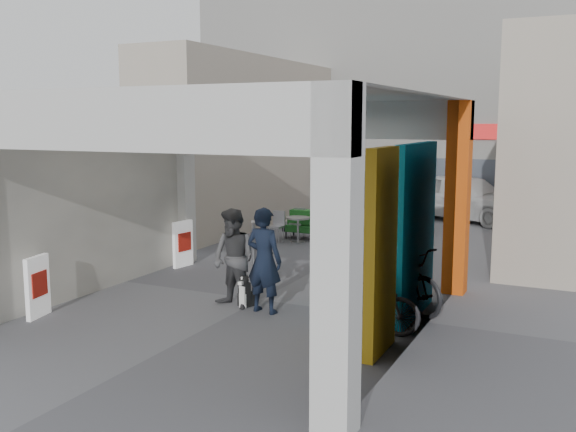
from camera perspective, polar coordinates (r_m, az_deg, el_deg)
The scene contains 21 objects.
ground at distance 11.46m, azimuth -2.51°, elevation -7.45°, with size 90.00×90.00×0.00m, color #5A5B60.
arcade_canopy at distance 10.08m, azimuth -2.08°, elevation 3.69°, with size 6.40×6.45×6.40m.
far_building at distance 24.29m, azimuth 13.44°, elevation 10.22°, with size 18.00×4.08×8.00m.
plaza_bldg_left at distance 19.78m, azimuth -3.82°, elevation 6.57°, with size 2.00×9.00×5.00m, color #AEA090.
plaza_bldg_right at distance 17.24m, azimuth 23.36°, elevation 5.63°, with size 2.00×9.00×5.00m, color #AEA090.
bollard_left at distance 14.15m, azimuth -3.08°, elevation -2.42°, with size 0.09×0.09×0.95m, color gray.
bollard_center at distance 13.47m, azimuth 2.27°, elevation -3.05°, with size 0.09×0.09×0.91m, color gray.
bollard_right at distance 12.93m, azimuth 8.35°, elevation -3.65°, with size 0.09×0.09×0.90m, color gray.
advert_board_near at distance 11.10m, azimuth -21.36°, elevation -5.85°, with size 0.19×0.55×1.00m.
advert_board_far at distance 14.09m, azimuth -9.32°, elevation -2.44°, with size 0.17×0.56×1.00m.
cafe_set at distance 16.99m, azimuth 0.93°, elevation -1.23°, with size 1.33×1.07×0.80m.
produce_stand at distance 17.25m, azimuth 1.60°, elevation -1.03°, with size 1.15×0.62×0.76m.
crate_stack at distance 18.79m, azimuth 11.87°, elevation -0.49°, with size 0.52×0.45×0.56m.
border_collie at distance 11.02m, azimuth -3.78°, elevation -6.87°, with size 0.21×0.42×0.58m.
man_with_dog at distance 10.53m, azimuth -2.14°, elevation -3.95°, with size 0.64×0.42×1.75m, color black.
man_back_turned at distance 10.84m, azimuth -4.84°, elevation -3.80°, with size 0.82×0.64×1.69m, color #404042.
man_elderly at distance 11.35m, azimuth 5.64°, elevation -3.72°, with size 0.74×0.48×1.51m, color #5876AB.
man_crates at distance 18.18m, azimuth 6.91°, elevation 1.21°, with size 1.02×0.42×1.74m, color black.
bicycle_front at distance 10.94m, azimuth 9.49°, elevation -5.38°, with size 0.72×2.08×1.09m, color black.
bicycle_rear at distance 9.64m, azimuth 7.08°, elevation -7.67°, with size 0.44×1.57×0.94m, color black.
white_van at distance 21.11m, azimuth 15.46°, elevation 1.64°, with size 1.77×4.40×1.50m, color silver.
Camera 1 is at (5.21, -9.72, 3.13)m, focal length 40.00 mm.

